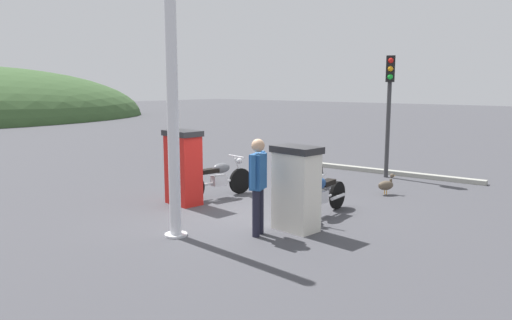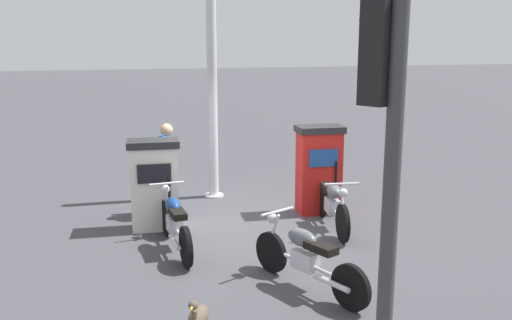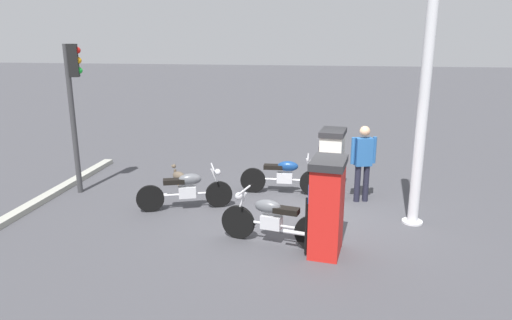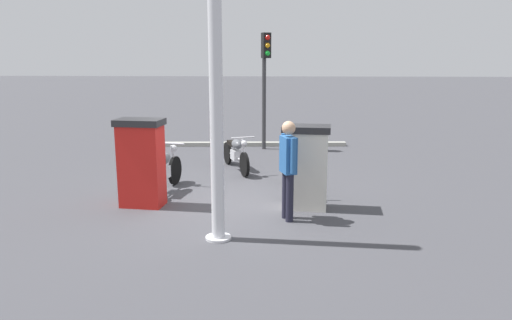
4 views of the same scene
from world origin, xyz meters
name	(u,v)px [view 4 (image 4 of 4)]	position (x,y,z in m)	size (l,w,h in m)	color
ground_plane	(226,200)	(0.00, 0.00, 0.00)	(120.00, 120.00, 0.00)	#424247
fuel_pump_near	(306,167)	(-0.46, -1.52, 0.79)	(0.66, 0.92, 1.55)	silver
fuel_pump_far	(141,162)	(-0.46, 1.52, 0.84)	(0.66, 0.90, 1.65)	red
motorcycle_near_pump	(295,171)	(0.62, -1.37, 0.44)	(2.00, 0.56, 0.94)	black
motorcycle_far_pump	(162,171)	(0.47, 1.37, 0.46)	(1.98, 0.66, 0.95)	black
motorcycle_extra	(236,153)	(2.53, 0.02, 0.44)	(1.90, 0.90, 0.93)	black
attendant_person	(288,164)	(-1.14, -1.19, 0.99)	(0.57, 0.30, 1.71)	#1E1E2D
wandering_duck	(299,155)	(3.29, -1.55, 0.24)	(0.48, 0.38, 0.51)	brown
roadside_traffic_light	(265,70)	(5.33, -0.60, 2.36)	(0.40, 0.30, 3.43)	#38383A
canopy_support_pole	(216,92)	(-2.11, -0.11, 2.26)	(0.40, 0.40, 4.67)	silver
road_edge_kerb	(246,144)	(5.87, 0.00, 0.06)	(0.59, 6.26, 0.12)	#9E9E93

